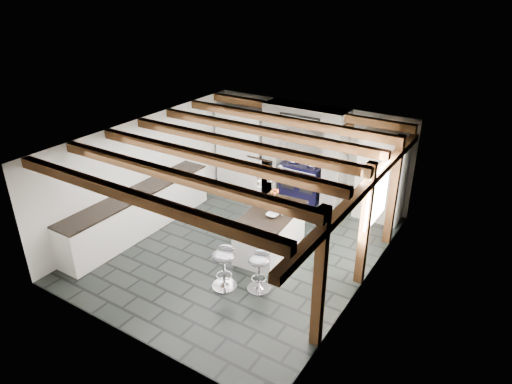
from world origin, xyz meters
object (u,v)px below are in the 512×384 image
Objects in this scene: bar_stool_near at (259,266)px; bar_stool_far at (224,262)px; kitchen_island at (270,232)px; range_cooker at (302,180)px.

bar_stool_near is 0.94× the size of bar_stool_far.
kitchen_island is 1.45m from bar_stool_far.
bar_stool_far is (-0.55, -0.26, 0.03)m from bar_stool_near.
kitchen_island is at bearing 89.86° from bar_stool_near.
bar_stool_far is (-0.08, -1.44, 0.08)m from kitchen_island.
range_cooker reaches higher than bar_stool_far.
bar_stool_far is (0.47, -3.91, 0.05)m from range_cooker.
bar_stool_near is (1.02, -3.64, 0.01)m from range_cooker.
range_cooker reaches higher than bar_stool_near.
bar_stool_far is at bearing -97.23° from kitchen_island.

